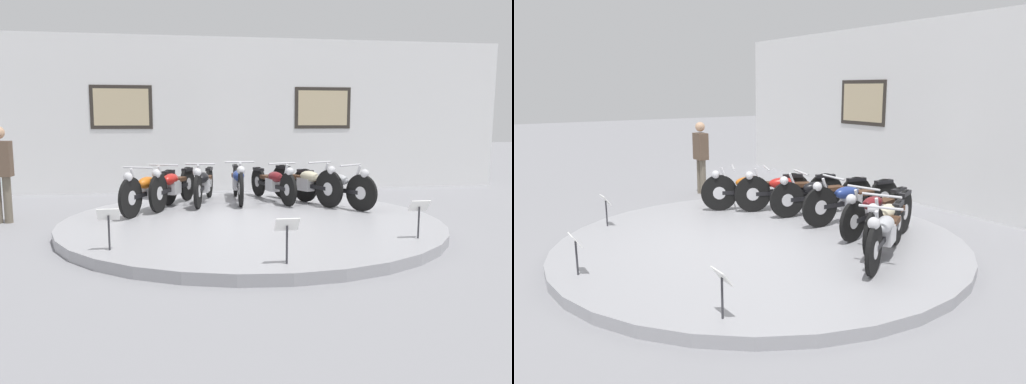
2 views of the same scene
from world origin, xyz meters
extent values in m
plane|color=gray|center=(0.00, 0.00, 0.00)|extent=(60.00, 60.00, 0.00)
cylinder|color=#99999E|center=(0.00, 0.00, 0.07)|extent=(5.93, 5.93, 0.14)
cube|color=white|center=(0.00, 4.34, 1.82)|extent=(14.00, 0.20, 3.64)
cube|color=#2D2823|center=(-2.40, 4.23, 2.00)|extent=(1.40, 0.02, 1.00)
cube|color=#C6B289|center=(-2.40, 4.23, 2.00)|extent=(1.24, 0.02, 0.84)
cube|color=#2D2823|center=(2.40, 4.23, 2.00)|extent=(1.40, 0.02, 1.00)
cube|color=#C6B289|center=(2.40, 4.23, 2.00)|extent=(1.24, 0.02, 0.84)
cylinder|color=black|center=(-1.90, 0.29, 0.47)|extent=(0.33, 0.62, 0.66)
cylinder|color=silver|center=(-1.90, 0.29, 0.47)|extent=(0.16, 0.24, 0.23)
cylinder|color=black|center=(-1.32, 1.51, 0.47)|extent=(0.33, 0.62, 0.66)
cylinder|color=silver|center=(-1.32, 1.51, 0.47)|extent=(0.16, 0.24, 0.23)
cube|color=black|center=(-1.61, 0.90, 0.47)|extent=(0.59, 1.15, 0.07)
cube|color=silver|center=(-1.62, 0.87, 0.49)|extent=(0.32, 0.37, 0.24)
ellipsoid|color=#D16619|center=(-1.67, 0.78, 0.65)|extent=(0.40, 0.53, 0.20)
cube|color=#472D1E|center=(-1.51, 1.10, 0.61)|extent=(0.32, 0.37, 0.07)
cube|color=black|center=(-1.32, 1.51, 0.75)|extent=(0.24, 0.37, 0.06)
cylinder|color=silver|center=(-1.83, 0.43, 0.67)|extent=(0.15, 0.25, 0.54)
cylinder|color=silver|center=(-1.79, 0.52, 0.93)|extent=(0.50, 0.26, 0.03)
sphere|color=silver|center=(-1.92, 0.24, 0.81)|extent=(0.15, 0.15, 0.15)
cylinder|color=black|center=(-1.48, 0.75, 0.47)|extent=(0.30, 0.63, 0.66)
cylinder|color=silver|center=(-1.48, 0.75, 0.47)|extent=(0.15, 0.24, 0.23)
cylinder|color=black|center=(-0.97, 2.00, 0.47)|extent=(0.30, 0.63, 0.66)
cylinder|color=silver|center=(-0.97, 2.00, 0.47)|extent=(0.15, 0.24, 0.23)
cube|color=black|center=(-1.22, 1.37, 0.47)|extent=(0.54, 1.18, 0.07)
cube|color=silver|center=(-1.24, 1.33, 0.49)|extent=(0.31, 0.37, 0.24)
ellipsoid|color=red|center=(-1.28, 1.24, 0.65)|extent=(0.39, 0.53, 0.20)
cube|color=#472D1E|center=(-1.14, 1.57, 0.61)|extent=(0.31, 0.37, 0.07)
cube|color=black|center=(-0.97, 2.00, 0.75)|extent=(0.23, 0.37, 0.06)
cylinder|color=silver|center=(-1.42, 0.88, 0.67)|extent=(0.14, 0.25, 0.54)
cylinder|color=silver|center=(-1.38, 0.98, 0.93)|extent=(0.51, 0.24, 0.03)
sphere|color=silver|center=(-1.50, 0.69, 0.81)|extent=(0.15, 0.15, 0.15)
cylinder|color=black|center=(-0.80, 1.02, 0.46)|extent=(0.19, 0.62, 0.63)
cylinder|color=silver|center=(-0.80, 1.02, 0.46)|extent=(0.11, 0.23, 0.22)
cylinder|color=black|center=(-0.52, 2.34, 0.46)|extent=(0.19, 0.62, 0.63)
cylinder|color=silver|center=(-0.52, 2.34, 0.46)|extent=(0.11, 0.23, 0.22)
cube|color=black|center=(-0.66, 1.68, 0.46)|extent=(0.33, 1.23, 0.07)
cube|color=silver|center=(-0.67, 1.64, 0.48)|extent=(0.26, 0.36, 0.24)
ellipsoid|color=black|center=(-0.69, 1.55, 0.64)|extent=(0.32, 0.52, 0.20)
cube|color=#472D1E|center=(-0.61, 1.90, 0.60)|extent=(0.26, 0.36, 0.07)
cube|color=black|center=(-0.52, 2.34, 0.72)|extent=(0.17, 0.37, 0.06)
cylinder|color=silver|center=(-0.77, 1.17, 0.66)|extent=(0.10, 0.25, 0.54)
cylinder|color=silver|center=(-0.75, 1.27, 0.92)|extent=(0.53, 0.15, 0.03)
sphere|color=silver|center=(-0.81, 0.96, 0.80)|extent=(0.15, 0.15, 0.15)
cylinder|color=black|center=(-0.03, 1.12, 0.47)|extent=(0.08, 0.66, 0.66)
cylinder|color=silver|center=(-0.03, 1.12, 0.47)|extent=(0.07, 0.23, 0.23)
cylinder|color=black|center=(0.03, 2.47, 0.47)|extent=(0.08, 0.66, 0.66)
cylinder|color=silver|center=(0.03, 2.47, 0.47)|extent=(0.07, 0.23, 0.23)
cube|color=black|center=(0.00, 1.79, 0.47)|extent=(0.12, 1.24, 0.07)
cube|color=silver|center=(0.00, 1.75, 0.49)|extent=(0.21, 0.33, 0.24)
ellipsoid|color=navy|center=(-0.01, 1.65, 0.65)|extent=(0.24, 0.49, 0.20)
cube|color=#472D1E|center=(0.01, 2.01, 0.61)|extent=(0.21, 0.33, 0.07)
cube|color=black|center=(0.03, 2.47, 0.75)|extent=(0.12, 0.36, 0.06)
cylinder|color=silver|center=(-0.02, 1.27, 0.67)|extent=(0.05, 0.25, 0.54)
cylinder|color=silver|center=(-0.02, 1.37, 0.93)|extent=(0.54, 0.06, 0.03)
sphere|color=silver|center=(-0.03, 1.06, 0.81)|extent=(0.15, 0.15, 0.15)
cylinder|color=black|center=(0.83, 1.03, 0.45)|extent=(0.20, 0.60, 0.60)
cylinder|color=silver|center=(0.83, 1.03, 0.45)|extent=(0.12, 0.22, 0.21)
cylinder|color=black|center=(0.49, 2.34, 0.45)|extent=(0.20, 0.60, 0.60)
cylinder|color=silver|center=(0.49, 2.34, 0.45)|extent=(0.12, 0.22, 0.21)
cube|color=black|center=(0.66, 1.68, 0.45)|extent=(0.38, 1.22, 0.07)
cube|color=silver|center=(0.67, 1.64, 0.47)|extent=(0.27, 0.36, 0.24)
ellipsoid|color=maroon|center=(0.69, 1.55, 0.63)|extent=(0.33, 0.52, 0.20)
cube|color=#472D1E|center=(0.60, 1.90, 0.59)|extent=(0.27, 0.36, 0.07)
cube|color=black|center=(0.49, 2.34, 0.70)|extent=(0.19, 0.37, 0.06)
cylinder|color=silver|center=(0.79, 1.17, 0.65)|extent=(0.11, 0.25, 0.54)
cylinder|color=silver|center=(0.76, 1.28, 0.91)|extent=(0.53, 0.17, 0.03)
sphere|color=silver|center=(0.84, 0.97, 0.79)|extent=(0.15, 0.15, 0.15)
cylinder|color=black|center=(1.51, 0.76, 0.48)|extent=(0.34, 0.63, 0.67)
cylinder|color=silver|center=(1.51, 0.76, 0.48)|extent=(0.16, 0.24, 0.24)
cylinder|color=black|center=(0.93, 1.98, 0.48)|extent=(0.34, 0.63, 0.67)
cylinder|color=silver|center=(0.93, 1.98, 0.48)|extent=(0.16, 0.24, 0.24)
cube|color=black|center=(1.22, 1.37, 0.48)|extent=(0.60, 1.15, 0.07)
cube|color=silver|center=(1.24, 1.33, 0.50)|extent=(0.32, 0.37, 0.24)
ellipsoid|color=beige|center=(1.28, 1.24, 0.66)|extent=(0.40, 0.53, 0.20)
cube|color=#472D1E|center=(1.13, 1.57, 0.62)|extent=(0.32, 0.37, 0.07)
cube|color=black|center=(0.93, 1.98, 0.77)|extent=(0.24, 0.37, 0.06)
cylinder|color=silver|center=(1.45, 0.90, 0.68)|extent=(0.15, 0.25, 0.54)
cylinder|color=silver|center=(1.40, 0.99, 0.94)|extent=(0.50, 0.26, 0.03)
sphere|color=silver|center=(1.54, 0.71, 0.82)|extent=(0.15, 0.15, 0.15)
cylinder|color=black|center=(1.96, 0.32, 0.46)|extent=(0.38, 0.57, 0.64)
cylinder|color=silver|center=(1.96, 0.32, 0.46)|extent=(0.17, 0.22, 0.22)
cylinder|color=black|center=(1.26, 1.48, 0.46)|extent=(0.38, 0.57, 0.64)
cylinder|color=silver|center=(1.26, 1.48, 0.46)|extent=(0.17, 0.22, 0.22)
cube|color=black|center=(1.61, 0.90, 0.46)|extent=(0.70, 1.10, 0.07)
cube|color=silver|center=(1.63, 0.87, 0.48)|extent=(0.34, 0.38, 0.24)
ellipsoid|color=#B2B5BA|center=(1.68, 0.78, 0.64)|extent=(0.44, 0.52, 0.20)
cube|color=#472D1E|center=(1.49, 1.09, 0.60)|extent=(0.34, 0.38, 0.07)
cube|color=black|center=(1.26, 1.48, 0.73)|extent=(0.27, 0.36, 0.06)
cylinder|color=silver|center=(1.88, 0.45, 0.66)|extent=(0.17, 0.24, 0.54)
cylinder|color=silver|center=(1.82, 0.54, 0.92)|extent=(0.48, 0.31, 0.03)
sphere|color=silver|center=(1.99, 0.27, 0.80)|extent=(0.15, 0.15, 0.15)
cylinder|color=#333338|center=(-1.97, -1.71, 0.35)|extent=(0.02, 0.02, 0.42)
cube|color=white|center=(-1.97, -1.71, 0.58)|extent=(0.26, 0.11, 0.15)
cylinder|color=#333338|center=(0.00, -2.61, 0.35)|extent=(0.02, 0.02, 0.42)
cube|color=white|center=(0.00, -2.61, 0.58)|extent=(0.26, 0.11, 0.15)
cylinder|color=#333338|center=(1.97, -1.71, 0.35)|extent=(0.02, 0.02, 0.42)
cube|color=white|center=(1.97, -1.71, 0.58)|extent=(0.26, 0.11, 0.15)
cylinder|color=#6B6051|center=(-3.94, 0.96, 0.39)|extent=(0.13, 0.13, 0.78)
cube|color=brown|center=(-4.02, 0.96, 1.07)|extent=(0.36, 0.22, 0.58)
camera|label=1|loc=(-1.15, -7.74, 1.67)|focal=35.00mm
camera|label=2|loc=(5.97, -3.80, 2.35)|focal=35.00mm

